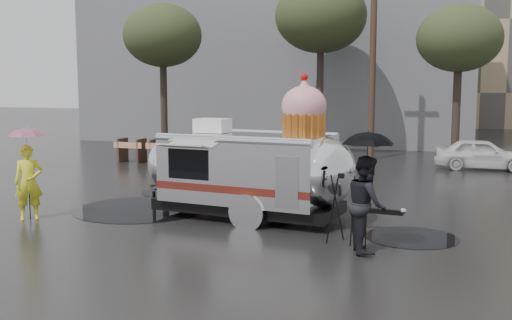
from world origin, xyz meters
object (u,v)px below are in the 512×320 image
(airstream_trailer, at_px, (251,167))
(person_left, at_px, (29,182))
(tripod, at_px, (341,202))
(person_right, at_px, (366,204))

(airstream_trailer, distance_m, person_left, 5.41)
(airstream_trailer, relative_size, tripod, 4.52)
(airstream_trailer, relative_size, person_right, 3.49)
(person_left, height_order, person_right, person_right)
(airstream_trailer, xyz_separation_m, tripod, (2.49, -1.70, -0.40))
(person_left, distance_m, person_right, 8.18)
(airstream_trailer, bearing_deg, person_right, -28.07)
(tripod, bearing_deg, person_right, -35.07)
(person_right, bearing_deg, person_left, 68.54)
(person_right, bearing_deg, tripod, 31.92)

